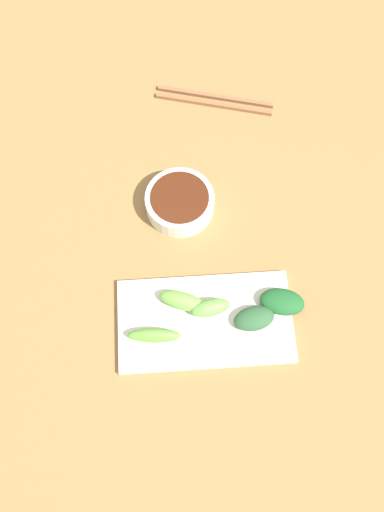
{
  "coord_description": "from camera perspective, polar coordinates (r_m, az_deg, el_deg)",
  "views": [
    {
      "loc": [
        0.32,
        -0.01,
        0.91
      ],
      "look_at": [
        -0.03,
        0.01,
        0.05
      ],
      "focal_mm": 38.76,
      "sensor_mm": 36.0,
      "label": 1
    }
  ],
  "objects": [
    {
      "name": "broccoli_leafy_2",
      "position": [
        0.91,
        6.43,
        -6.42
      ],
      "size": [
        0.05,
        0.07,
        0.03
      ],
      "primitive_type": "ellipsoid",
      "rotation": [
        0.0,
        0.0,
        0.17
      ],
      "color": "#2D5934",
      "rests_on": "serving_plate"
    },
    {
      "name": "sauce_bowl",
      "position": [
        0.98,
        -1.27,
        5.6
      ],
      "size": [
        0.12,
        0.12,
        0.04
      ],
      "color": "white",
      "rests_on": "tabletop"
    },
    {
      "name": "serving_plate",
      "position": [
        0.92,
        1.37,
        -6.76
      ],
      "size": [
        0.16,
        0.29,
        0.01
      ],
      "primitive_type": "cube",
      "color": "silver",
      "rests_on": "tabletop"
    },
    {
      "name": "tabletop",
      "position": [
        0.96,
        -0.4,
        -2.62
      ],
      "size": [
        2.1,
        2.1,
        0.02
      ],
      "primitive_type": "cube",
      "color": "olive",
      "rests_on": "ground"
    },
    {
      "name": "broccoli_stalk_1",
      "position": [
        0.9,
        1.88,
        -5.36
      ],
      "size": [
        0.04,
        0.07,
        0.03
      ],
      "primitive_type": "ellipsoid",
      "rotation": [
        0.0,
        0.0,
        0.16
      ],
      "color": "#6DB04C",
      "rests_on": "serving_plate"
    },
    {
      "name": "broccoli_leafy_3",
      "position": [
        0.92,
        9.28,
        -4.68
      ],
      "size": [
        0.06,
        0.08,
        0.03
      ],
      "primitive_type": "ellipsoid",
      "rotation": [
        0.0,
        0.0,
        -0.24
      ],
      "color": "#1F5C2A",
      "rests_on": "serving_plate"
    },
    {
      "name": "broccoli_stalk_4",
      "position": [
        0.89,
        -3.91,
        -8.19
      ],
      "size": [
        0.03,
        0.09,
        0.03
      ],
      "primitive_type": "ellipsoid",
      "rotation": [
        0.0,
        0.0,
        -0.07
      ],
      "color": "#66B13F",
      "rests_on": "serving_plate"
    },
    {
      "name": "chopsticks",
      "position": [
        1.13,
        2.33,
        15.74
      ],
      "size": [
        0.08,
        0.23,
        0.01
      ],
      "rotation": [
        0.0,
        0.0,
        -0.26
      ],
      "color": "#8D5E3B",
      "rests_on": "tabletop"
    },
    {
      "name": "broccoli_stalk_0",
      "position": [
        0.91,
        -1.0,
        -4.65
      ],
      "size": [
        0.05,
        0.08,
        0.03
      ],
      "primitive_type": "ellipsoid",
      "rotation": [
        0.0,
        0.0,
        -0.35
      ],
      "color": "#74BA4A",
      "rests_on": "serving_plate"
    }
  ]
}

